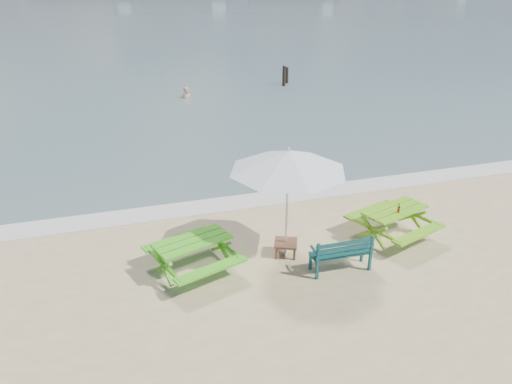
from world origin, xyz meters
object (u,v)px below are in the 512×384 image
object	(u,v)px
patio_umbrella	(288,161)
picnic_table_right	(393,224)
picnic_table_left	(193,256)
side_table	(286,248)
beer_bottle	(399,210)
swimmer	(187,103)
park_bench	(340,260)

from	to	relation	value
patio_umbrella	picnic_table_right	bearing A→B (deg)	-0.16
picnic_table_left	patio_umbrella	distance (m)	2.83
side_table	beer_bottle	distance (m)	2.77
patio_umbrella	swimmer	bearing A→B (deg)	88.51
picnic_table_left	side_table	size ratio (longest dim) A/B	3.29
patio_umbrella	side_table	bearing A→B (deg)	-88.21
picnic_table_right	picnic_table_left	bearing A→B (deg)	-179.45
beer_bottle	swimmer	world-z (taller)	beer_bottle
side_table	swimmer	size ratio (longest dim) A/B	0.40
picnic_table_left	beer_bottle	distance (m)	4.81
picnic_table_left	picnic_table_right	size ratio (longest dim) A/B	1.00
swimmer	picnic_table_left	bearing A→B (deg)	-99.23
side_table	patio_umbrella	world-z (taller)	patio_umbrella
park_bench	swimmer	world-z (taller)	park_bench
patio_umbrella	swimmer	xyz separation A→B (m)	(0.40, 15.32, -2.54)
side_table	picnic_table_right	bearing A→B (deg)	-0.16
picnic_table_right	park_bench	bearing A→B (deg)	-153.44
picnic_table_right	side_table	distance (m)	2.72
beer_bottle	park_bench	bearing A→B (deg)	-157.94
park_bench	swimmer	distance (m)	16.26
beer_bottle	swimmer	xyz separation A→B (m)	(-2.28, 15.52, -1.10)
side_table	swimmer	xyz separation A→B (m)	(0.40, 15.32, -0.44)
picnic_table_right	beer_bottle	bearing A→B (deg)	-100.57
picnic_table_left	swimmer	world-z (taller)	picnic_table_left
swimmer	beer_bottle	bearing A→B (deg)	-81.63
picnic_table_left	side_table	bearing A→B (deg)	1.46
picnic_table_left	swimmer	size ratio (longest dim) A/B	1.31
patio_umbrella	swimmer	size ratio (longest dim) A/B	2.00
picnic_table_right	side_table	size ratio (longest dim) A/B	3.29
picnic_table_right	beer_bottle	world-z (taller)	beer_bottle
picnic_table_left	side_table	world-z (taller)	picnic_table_left
picnic_table_left	swimmer	distance (m)	15.59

